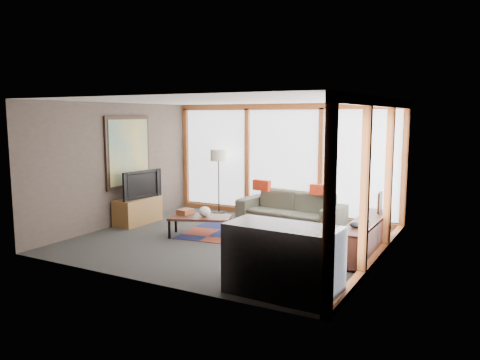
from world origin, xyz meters
The scene contains 17 objects.
ground centered at (0.00, 0.00, 0.00)m, with size 5.50×5.50×0.00m, color #282826.
room_envelope centered at (0.49, 0.56, 1.54)m, with size 5.52×5.02×2.62m.
rug centered at (0.34, 0.73, 0.01)m, with size 3.02×1.94×0.01m, color maroon.
sofa centered at (0.44, 1.88, 0.34)m, with size 2.32×0.91×0.68m, color #3A3A2D.
pillow_left centered at (-0.23, 1.84, 0.79)m, with size 0.42×0.13×0.23m, color #B12A12.
pillow_right centered at (1.08, 1.90, 0.78)m, with size 0.39×0.12×0.21m, color #B12A12.
floor_lamp centered at (-1.49, 2.05, 0.77)m, with size 0.39×0.39×1.54m, color black, non-canonical shape.
coffee_table centered at (-0.66, 0.00, 0.20)m, with size 1.18×0.59×0.39m, color black, non-canonical shape.
book_stack centered at (-1.04, 0.05, 0.44)m, with size 0.23×0.29×0.10m, color brown.
vase centered at (-0.58, 0.03, 0.49)m, with size 0.23×0.23×0.20m, color beige.
bookshelf centered at (2.43, 0.40, 0.28)m, with size 0.41×2.26×0.57m, color black, non-canonical shape.
bowl_a centered at (2.40, -0.17, 0.61)m, with size 0.19×0.19×0.10m, color black.
bowl_b centered at (2.46, 0.20, 0.61)m, with size 0.17×0.17×0.08m, color black.
shelf_picture centered at (2.49, 1.17, 0.76)m, with size 0.04×0.29×0.38m, color black.
tv_console centered at (-2.47, 0.27, 0.28)m, with size 0.47×1.12×0.56m, color brown.
television centered at (-2.42, 0.28, 0.86)m, with size 1.06×0.14×0.61m, color black.
bar_counter centered at (1.95, -2.00, 0.47)m, with size 1.48×0.69×0.93m, color black.
Camera 1 is at (4.27, -7.41, 2.32)m, focal length 35.00 mm.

